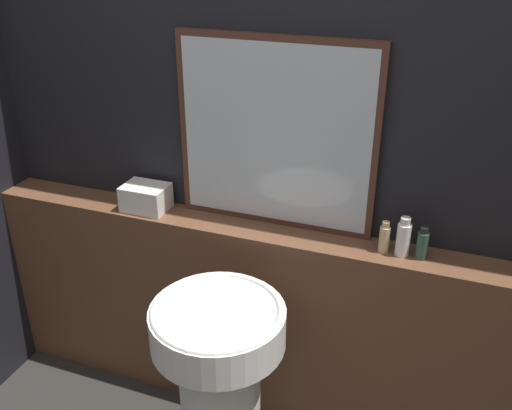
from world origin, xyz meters
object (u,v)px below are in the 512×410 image
(mirror, at_px, (275,135))
(conditioner_bottle, at_px, (403,238))
(shampoo_bottle, at_px, (384,238))
(lotion_bottle, at_px, (422,244))
(towel_stack, at_px, (146,197))
(pedestal_sink, at_px, (220,386))

(mirror, height_order, conditioner_bottle, mirror)
(mirror, height_order, shampoo_bottle, mirror)
(lotion_bottle, bearing_deg, mirror, 172.89)
(mirror, xyz_separation_m, towel_stack, (-0.55, -0.07, -0.32))
(towel_stack, bearing_deg, conditioner_bottle, -0.00)
(mirror, relative_size, towel_stack, 4.21)
(conditioner_bottle, bearing_deg, lotion_bottle, 0.00)
(shampoo_bottle, bearing_deg, conditioner_bottle, 0.00)
(lotion_bottle, bearing_deg, towel_stack, 180.00)
(pedestal_sink, relative_size, mirror, 1.10)
(towel_stack, xyz_separation_m, conditioner_bottle, (1.08, -0.00, 0.02))
(pedestal_sink, height_order, conditioner_bottle, conditioner_bottle)
(towel_stack, xyz_separation_m, lotion_bottle, (1.15, -0.00, 0.00))
(towel_stack, height_order, lotion_bottle, lotion_bottle)
(mirror, bearing_deg, shampoo_bottle, -9.21)
(towel_stack, relative_size, shampoo_bottle, 1.52)
(mirror, distance_m, conditioner_bottle, 0.61)
(shampoo_bottle, bearing_deg, towel_stack, 180.00)
(towel_stack, distance_m, shampoo_bottle, 1.01)
(pedestal_sink, bearing_deg, shampoo_bottle, 44.80)
(pedestal_sink, xyz_separation_m, towel_stack, (-0.54, 0.47, 0.46))
(pedestal_sink, relative_size, lotion_bottle, 6.79)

